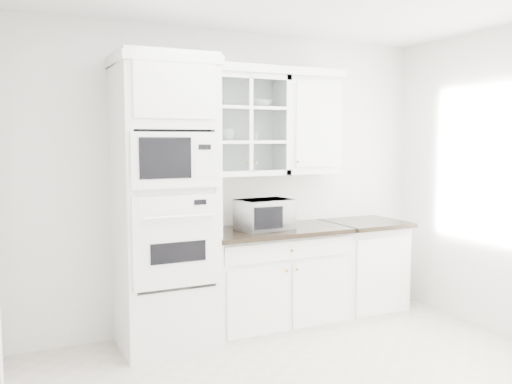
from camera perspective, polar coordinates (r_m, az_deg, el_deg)
room_shell at (r=3.85m, az=5.39°, el=6.36°), size 4.00×3.50×2.70m
oven_column at (r=4.49m, az=-9.55°, el=-1.21°), size 0.76×0.68×2.40m
base_cabinet_run at (r=5.04m, az=1.95°, el=-8.94°), size 1.32×0.67×0.92m
extra_base_cabinet at (r=5.56m, az=11.19°, el=-7.65°), size 0.72×0.67×0.92m
upper_cabinet_glass at (r=4.89m, az=-1.36°, el=7.04°), size 0.80×0.33×0.90m
upper_cabinet_solid at (r=5.21m, az=5.47°, el=6.93°), size 0.55×0.33×0.90m
crown_molding at (r=4.86m, az=-2.41°, el=12.78°), size 2.14×0.38×0.07m
countertop_microwave at (r=4.84m, az=0.83°, el=-2.37°), size 0.51×0.44×0.27m
bowl_a at (r=4.83m, az=-3.27°, el=9.24°), size 0.25×0.25×0.05m
bowl_b at (r=5.00m, az=0.56°, el=9.23°), size 0.26×0.26×0.07m
cup_a at (r=4.84m, az=-3.15°, el=6.03°), size 0.14×0.14×0.11m
cup_b at (r=4.92m, az=-0.19°, el=5.88°), size 0.10×0.10×0.08m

